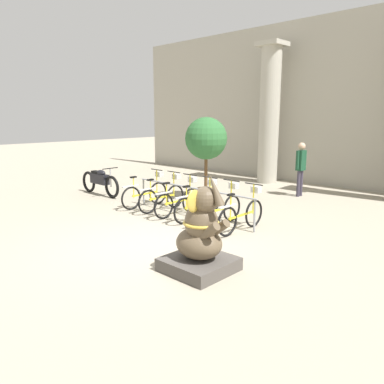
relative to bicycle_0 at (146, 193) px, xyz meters
The scene contains 14 objects.
ground_plane 3.24m from the bicycle_0, 34.74° to the right, with size 60.00×60.00×0.00m, color #9E937F.
building_facade 7.72m from the bicycle_0, 68.67° to the left, with size 20.00×0.20×6.00m.
column_left 6.19m from the bicycle_0, 87.04° to the left, with size 0.94×0.94×5.16m.
bike_rack 1.69m from the bicycle_0, ahead, with size 3.94×0.05×0.77m.
bicycle_0 is the anchor object (origin of this frame).
bicycle_1 0.67m from the bicycle_0, ahead, with size 0.48×1.63×1.03m.
bicycle_2 1.34m from the bicycle_0, ahead, with size 0.48×1.63×1.03m.
bicycle_3 2.01m from the bicycle_0, ahead, with size 0.48×1.63×1.03m.
bicycle_4 2.68m from the bicycle_0, ahead, with size 0.48×1.63×1.03m.
bicycle_5 3.34m from the bicycle_0, ahead, with size 0.48×1.63×1.03m.
elephant_statue 4.74m from the bicycle_0, 28.51° to the right, with size 1.04×1.04×1.69m.
motorcycle 2.31m from the bicycle_0, behind, with size 2.06×0.55×0.95m.
person_pedestrian 4.99m from the bicycle_0, 60.33° to the left, with size 0.23×0.47×1.71m.
potted_tree 2.38m from the bicycle_0, 71.14° to the left, with size 1.26×1.26×2.50m.
Camera 1 is at (5.45, -4.74, 2.53)m, focal length 35.00 mm.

